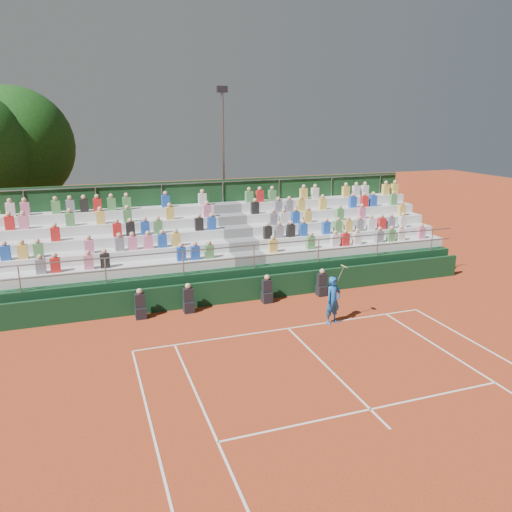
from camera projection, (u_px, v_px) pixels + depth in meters
name	position (u px, v px, depth m)	size (l,w,h in m)	color
ground	(288.00, 329.00, 17.96)	(90.00, 90.00, 0.00)	#A73B1B
courtside_wall	(258.00, 288.00, 20.74)	(20.00, 0.15, 1.00)	black
line_officials	(233.00, 295.00, 19.93)	(7.99, 0.40, 1.19)	black
grandstand	(236.00, 255.00, 23.53)	(20.00, 5.20, 4.40)	black
tennis_player	(333.00, 300.00, 18.21)	(0.90, 0.59, 2.22)	#1657A9
tree_east	(14.00, 147.00, 26.13)	(6.17, 6.17, 8.98)	#382314
floodlight_mast	(223.00, 157.00, 28.40)	(0.60, 0.25, 9.03)	gray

